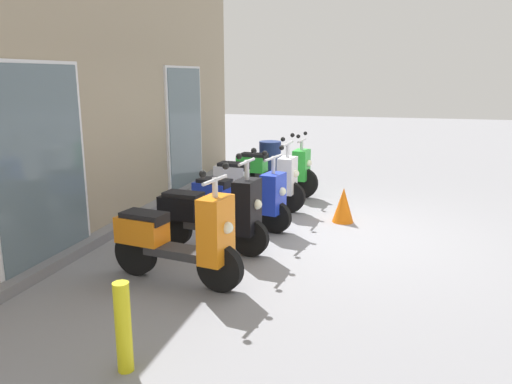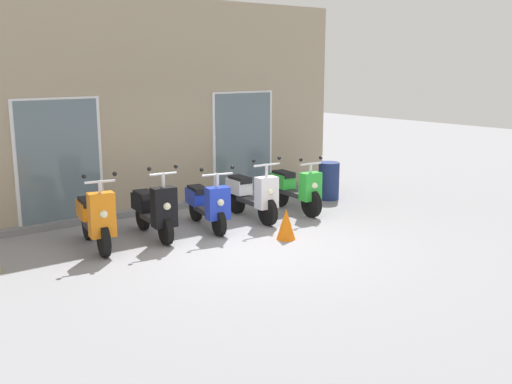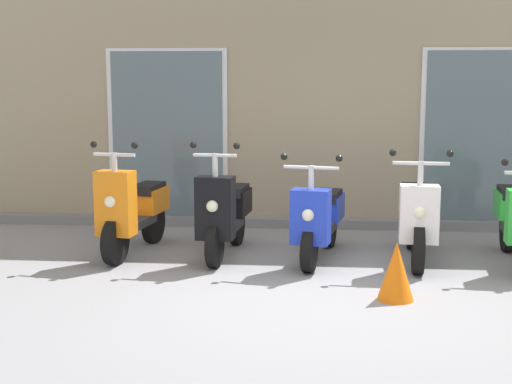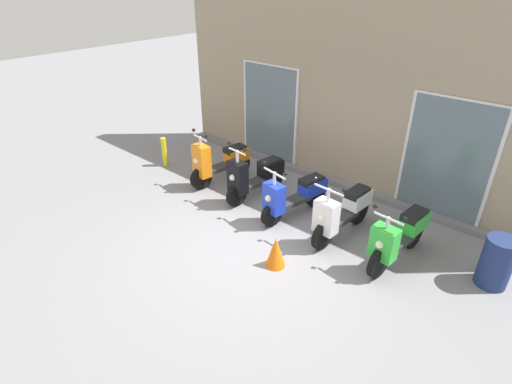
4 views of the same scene
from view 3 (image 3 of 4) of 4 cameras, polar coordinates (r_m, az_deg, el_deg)
The scene contains 7 objects.
ground_plane at distance 6.68m, azimuth 5.33°, elevation -7.86°, with size 40.00×40.00×0.00m, color gray.
storefront_facade at distance 9.46m, azimuth 5.32°, elevation 9.37°, with size 8.84×0.50×4.13m.
scooter_orange at distance 8.05m, azimuth -9.64°, elevation -1.42°, with size 0.60×1.54×1.29m.
scooter_black at distance 7.84m, azimuth -2.42°, elevation -1.60°, with size 0.54×1.50×1.29m.
scooter_blue at distance 7.75m, azimuth 5.07°, elevation -2.08°, with size 0.70×1.55×1.19m.
scooter_white at distance 7.83m, azimuth 12.47°, elevation -1.89°, with size 0.62×1.60×1.24m.
traffic_cone at distance 6.48m, azimuth 10.99°, elevation -6.14°, with size 0.32×0.32×0.52m, color orange.
Camera 3 is at (-0.09, -6.39, 1.95)m, focal length 50.74 mm.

